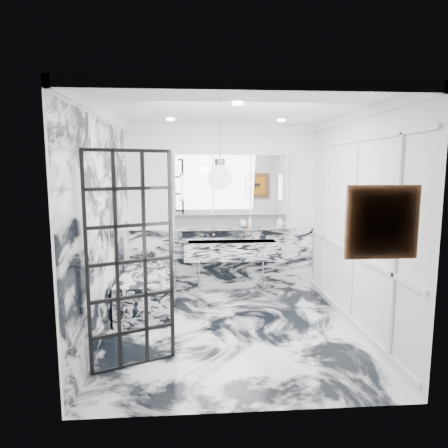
{
  "coord_description": "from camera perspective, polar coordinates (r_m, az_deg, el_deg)",
  "views": [
    {
      "loc": [
        -0.47,
        -4.98,
        2.11
      ],
      "look_at": [
        -0.07,
        0.5,
        1.33
      ],
      "focal_mm": 32.0,
      "sensor_mm": 36.0,
      "label": 1
    }
  ],
  "objects": [
    {
      "name": "pendant_light",
      "position": [
        3.72,
        -0.58,
        6.67
      ],
      "size": [
        0.23,
        0.23,
        0.23
      ],
      "primitive_type": "sphere",
      "color": "white",
      "rests_on": "ceiling"
    },
    {
      "name": "soap_bottle_a",
      "position": [
        6.81,
        3.73,
        0.41
      ],
      "size": [
        0.09,
        0.09,
        0.22
      ],
      "primitive_type": "imported",
      "rotation": [
        0.0,
        0.0,
        0.06
      ],
      "color": "#8C5919",
      "rests_on": "ledge"
    },
    {
      "name": "bathtub",
      "position": [
        6.19,
        -10.71,
        -9.26
      ],
      "size": [
        0.75,
        1.65,
        0.55
      ],
      "primitive_type": "cube",
      "color": "silver",
      "rests_on": "floor"
    },
    {
      "name": "mirror_cabinet",
      "position": [
        6.74,
        1.06,
        5.65
      ],
      "size": [
        1.9,
        0.16,
        1.0
      ],
      "primitive_type": "cube",
      "color": "white",
      "rests_on": "wall_back"
    },
    {
      "name": "wall_left",
      "position": [
        5.15,
        -16.85,
        -0.14
      ],
      "size": [
        0.0,
        3.6,
        3.6
      ],
      "primitive_type": "plane",
      "rotation": [
        1.57,
        0.0,
        1.57
      ],
      "color": "white",
      "rests_on": "floor"
    },
    {
      "name": "marble_clad_back",
      "position": [
        6.95,
        -0.24,
        -5.06
      ],
      "size": [
        3.18,
        0.05,
        1.05
      ],
      "primitive_type": "cube",
      "color": "silver",
      "rests_on": "floor"
    },
    {
      "name": "ceiling",
      "position": [
        5.05,
        1.2,
        15.99
      ],
      "size": [
        3.6,
        3.6,
        0.0
      ],
      "primitive_type": "plane",
      "rotation": [
        3.14,
        0.0,
        0.0
      ],
      "color": "white",
      "rests_on": "wall_back"
    },
    {
      "name": "marble_clad_left",
      "position": [
        5.16,
        -16.66,
        -0.8
      ],
      "size": [
        0.02,
        3.56,
        2.68
      ],
      "primitive_type": "cube",
      "color": "silver",
      "rests_on": "floor"
    },
    {
      "name": "flower_vase",
      "position": [
        5.29,
        -8.78,
        -8.46
      ],
      "size": [
        0.09,
        0.09,
        0.12
      ],
      "primitive_type": "cylinder",
      "color": "silver",
      "rests_on": "bathtub"
    },
    {
      "name": "soap_bottle_c",
      "position": [
        6.91,
        8.1,
        0.26
      ],
      "size": [
        0.15,
        0.15,
        0.17
      ],
      "primitive_type": "imported",
      "rotation": [
        0.0,
        0.0,
        0.17
      ],
      "color": "silver",
      "rests_on": "ledge"
    },
    {
      "name": "wall_front",
      "position": [
        3.29,
        4.1,
        -4.34
      ],
      "size": [
        3.6,
        0.0,
        3.6
      ],
      "primitive_type": "plane",
      "rotation": [
        -1.57,
        0.0,
        0.0
      ],
      "color": "white",
      "rests_on": "floor"
    },
    {
      "name": "ledge",
      "position": [
        6.8,
        1.05,
        -0.67
      ],
      "size": [
        1.9,
        0.14,
        0.04
      ],
      "primitive_type": "cube",
      "color": "silver",
      "rests_on": "wall_back"
    },
    {
      "name": "soap_bottle_b",
      "position": [
        6.9,
        7.86,
        0.32
      ],
      "size": [
        0.09,
        0.09,
        0.18
      ],
      "primitive_type": "imported",
      "rotation": [
        0.0,
        0.0,
        -0.03
      ],
      "color": "#4C4C51",
      "rests_on": "ledge"
    },
    {
      "name": "sconce_right",
      "position": [
        6.77,
        8.09,
        5.25
      ],
      "size": [
        0.07,
        0.07,
        0.4
      ],
      "primitive_type": "cylinder",
      "color": "white",
      "rests_on": "mirror_cabinet"
    },
    {
      "name": "wall_right",
      "position": [
        5.44,
        18.19,
        0.22
      ],
      "size": [
        0.0,
        3.6,
        3.6
      ],
      "primitive_type": "plane",
      "rotation": [
        1.57,
        0.0,
        -1.57
      ],
      "color": "white",
      "rests_on": "floor"
    },
    {
      "name": "subway_tile",
      "position": [
        6.85,
        1.0,
        0.53
      ],
      "size": [
        1.9,
        0.03,
        0.23
      ],
      "primitive_type": "cube",
      "color": "white",
      "rests_on": "wall_back"
    },
    {
      "name": "floor",
      "position": [
        5.43,
        1.11,
        -14.76
      ],
      "size": [
        3.6,
        3.6,
        0.0
      ],
      "primitive_type": "plane",
      "color": "silver",
      "rests_on": "ground"
    },
    {
      "name": "sconce_left",
      "position": [
        6.62,
        -5.98,
        5.22
      ],
      "size": [
        0.07,
        0.07,
        0.4
      ],
      "primitive_type": "cylinder",
      "color": "white",
      "rests_on": "mirror_cabinet"
    },
    {
      "name": "panel_molding",
      "position": [
        5.44,
        17.95,
        -0.83
      ],
      "size": [
        0.03,
        3.4,
        2.3
      ],
      "primitive_type": "cube",
      "color": "white",
      "rests_on": "floor"
    },
    {
      "name": "crittall_door",
      "position": [
        4.27,
        -13.15,
        -5.26
      ],
      "size": [
        0.82,
        0.38,
        2.27
      ],
      "primitive_type": null,
      "rotation": [
        0.0,
        0.0,
        0.41
      ],
      "color": "black",
      "rests_on": "floor"
    },
    {
      "name": "wall_back",
      "position": [
        6.83,
        -0.26,
        2.16
      ],
      "size": [
        3.6,
        0.0,
        3.6
      ],
      "primitive_type": "plane",
      "rotation": [
        1.57,
        0.0,
        0.0
      ],
      "color": "white",
      "rests_on": "floor"
    },
    {
      "name": "artwork",
      "position": [
        3.61,
        21.66,
        0.25
      ],
      "size": [
        0.53,
        0.05,
        0.53
      ],
      "primitive_type": "cube",
      "color": "#C77D14",
      "rests_on": "wall_front"
    },
    {
      "name": "face_pot",
      "position": [
        6.8,
        2.73,
        0.13
      ],
      "size": [
        0.13,
        0.13,
        0.13
      ],
      "primitive_type": "sphere",
      "color": "white",
      "rests_on": "ledge"
    },
    {
      "name": "amber_bottle",
      "position": [
        6.82,
        3.4,
        -0.07
      ],
      "size": [
        0.04,
        0.04,
        0.1
      ],
      "primitive_type": "cylinder",
      "color": "#8C5919",
      "rests_on": "ledge"
    },
    {
      "name": "trough_sink",
      "position": [
        6.7,
        1.17,
        -3.76
      ],
      "size": [
        1.6,
        0.45,
        0.3
      ],
      "primitive_type": "cube",
      "color": "silver",
      "rests_on": "wall_back"
    }
  ]
}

